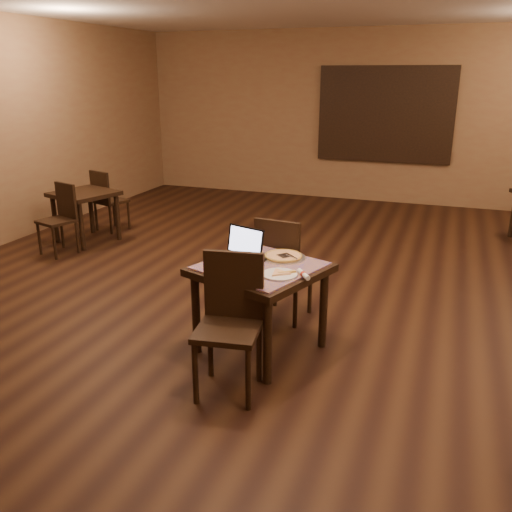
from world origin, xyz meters
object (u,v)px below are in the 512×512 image
at_px(pizza_pan, 283,257).
at_px(other_table_b_chair_near, 61,214).
at_px(laptop, 242,251).
at_px(other_table_b_chair_far, 106,197).
at_px(tiled_table, 260,277).
at_px(chair_main_far, 281,264).
at_px(chair_main_near, 231,315).
at_px(other_table_b, 85,200).

xyz_separation_m(pizza_pan, other_table_b_chair_near, (-3.43, 1.37, -0.26)).
distance_m(laptop, other_table_b_chair_far, 4.08).
distance_m(tiled_table, laptop, 0.28).
relative_size(tiled_table, chair_main_far, 1.17).
bearing_deg(other_table_b_chair_near, chair_main_near, -16.79).
bearing_deg(chair_main_far, other_table_b_chair_far, -25.20).
bearing_deg(chair_main_far, other_table_b_chair_near, -10.38).
bearing_deg(chair_main_near, chair_main_far, 81.30).
relative_size(tiled_table, other_table_b_chair_near, 1.30).
bearing_deg(chair_main_near, pizza_pan, 72.55).
relative_size(tiled_table, other_table_b_chair_far, 1.30).
bearing_deg(chair_main_near, other_table_b_chair_near, 137.48).
xyz_separation_m(chair_main_near, other_table_b_chair_far, (-3.34, 3.28, -0.07)).
bearing_deg(chair_main_near, laptop, 96.00).
xyz_separation_m(tiled_table, chair_main_far, (-0.01, 0.61, -0.09)).
bearing_deg(pizza_pan, chair_main_near, -98.91).
distance_m(laptop, other_table_b_chair_near, 3.46).
relative_size(chair_main_far, pizza_pan, 2.65).
bearing_deg(other_table_b_chair_near, other_table_b, 109.73).
distance_m(pizza_pan, other_table_b, 3.94).
bearing_deg(other_table_b_chair_near, laptop, -8.58).
bearing_deg(chair_main_far, tiled_table, 97.38).
bearing_deg(pizza_pan, tiled_table, -116.57).
xyz_separation_m(chair_main_near, chair_main_far, (0.00, 1.22, -0.01)).
xyz_separation_m(chair_main_far, other_table_b_chair_near, (-3.30, 1.00, -0.06)).
bearing_deg(other_table_b_chair_near, tiled_table, -8.76).
distance_m(chair_main_far, other_table_b_chair_near, 3.44).
bearing_deg(laptop, other_table_b_chair_far, 159.05).
relative_size(other_table_b, other_table_b_chair_far, 1.03).
xyz_separation_m(chair_main_far, other_table_b_chair_far, (-3.34, 2.06, -0.06)).
height_order(other_table_b_chair_near, other_table_b_chair_far, same).
relative_size(tiled_table, chair_main_near, 1.14).
xyz_separation_m(chair_main_near, other_table_b_chair_near, (-3.29, 2.22, -0.07)).
xyz_separation_m(tiled_table, laptop, (-0.20, 0.11, 0.17)).
height_order(chair_main_near, other_table_b_chair_near, chair_main_near).
bearing_deg(chair_main_far, chair_main_near, 96.29).
height_order(chair_main_near, other_table_b_chair_far, chair_main_near).
distance_m(other_table_b, other_table_b_chair_near, 0.54).
bearing_deg(laptop, tiled_table, -10.39).
height_order(tiled_table, other_table_b_chair_far, other_table_b_chair_far).
bearing_deg(laptop, other_table_b, 165.17).
xyz_separation_m(chair_main_far, pizza_pan, (0.13, -0.37, 0.20)).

